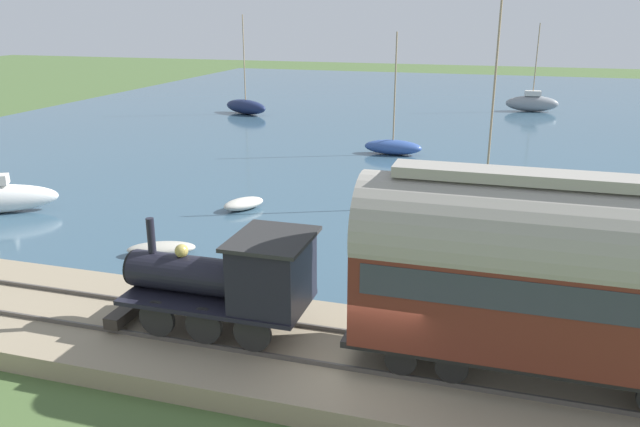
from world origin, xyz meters
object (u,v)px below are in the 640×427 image
at_px(sailboat_blue, 393,146).
at_px(passenger_coach, 559,272).
at_px(sailboat_gray, 532,103).
at_px(rowboat_mid_harbor, 244,204).
at_px(steam_locomotive, 235,277).
at_px(sailboat_teal, 486,191).
at_px(rowboat_near_shore, 161,249).
at_px(sailboat_navy, 246,106).

bearing_deg(sailboat_blue, passenger_coach, -162.87).
height_order(sailboat_gray, rowboat_mid_harbor, sailboat_gray).
bearing_deg(sailboat_blue, steam_locomotive, -179.73).
distance_m(passenger_coach, sailboat_gray, 47.51).
xyz_separation_m(passenger_coach, sailboat_teal, (15.78, 2.02, -2.63)).
bearing_deg(sailboat_teal, rowboat_near_shore, 113.51).
bearing_deg(steam_locomotive, passenger_coach, -90.00).
relative_size(passenger_coach, sailboat_navy, 1.09).
bearing_deg(sailboat_blue, sailboat_teal, -148.49).
relative_size(rowboat_near_shore, rowboat_mid_harbor, 1.19).
bearing_deg(sailboat_navy, rowboat_near_shore, -139.41).
distance_m(passenger_coach, rowboat_mid_harbor, 17.80).
height_order(steam_locomotive, sailboat_gray, sailboat_gray).
xyz_separation_m(sailboat_teal, sailboat_navy, (22.69, 21.92, -0.03)).
height_order(sailboat_navy, rowboat_mid_harbor, sailboat_navy).
distance_m(sailboat_navy, rowboat_near_shore, 34.33).
relative_size(passenger_coach, rowboat_mid_harbor, 4.08).
bearing_deg(sailboat_blue, sailboat_gray, -23.22).
height_order(sailboat_blue, rowboat_near_shore, sailboat_blue).
distance_m(sailboat_blue, sailboat_navy, 20.29).
height_order(steam_locomotive, rowboat_near_shore, steam_locomotive).
height_order(sailboat_teal, sailboat_gray, sailboat_teal).
bearing_deg(rowboat_near_shore, rowboat_mid_harbor, -30.93).
xyz_separation_m(steam_locomotive, sailboat_teal, (15.78, -5.79, -1.52)).
distance_m(sailboat_blue, sailboat_teal, 11.65).
xyz_separation_m(sailboat_teal, rowboat_near_shore, (-10.01, 11.49, -0.46)).
bearing_deg(sailboat_gray, rowboat_mid_harbor, 153.38).
bearing_deg(sailboat_blue, rowboat_mid_harbor, 160.82).
distance_m(rowboat_near_shore, rowboat_mid_harbor, 6.25).
relative_size(sailboat_navy, rowboat_mid_harbor, 3.74).
height_order(steam_locomotive, rowboat_mid_harbor, steam_locomotive).
bearing_deg(sailboat_teal, sailboat_blue, 14.61).
bearing_deg(passenger_coach, sailboat_blue, 17.78).
height_order(sailboat_teal, rowboat_near_shore, sailboat_teal).
relative_size(sailboat_blue, rowboat_mid_harbor, 3.33).
bearing_deg(sailboat_gray, passenger_coach, 173.40).
bearing_deg(sailboat_teal, passenger_coach, 169.75).
xyz_separation_m(sailboat_blue, rowboat_near_shore, (-19.87, 5.29, -0.28)).
relative_size(sailboat_blue, sailboat_navy, 0.89).
bearing_deg(sailboat_navy, steam_locomotive, -134.36).
xyz_separation_m(sailboat_navy, rowboat_near_shore, (-32.70, -10.43, -0.43)).
bearing_deg(steam_locomotive, sailboat_navy, 22.75).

